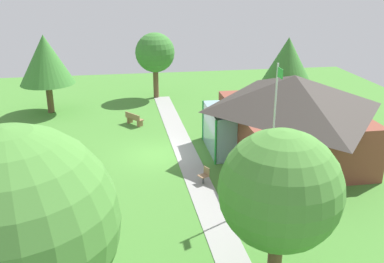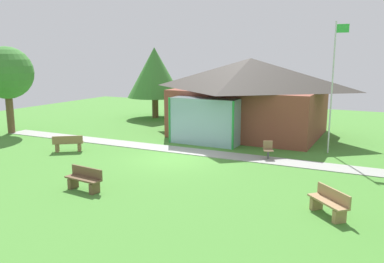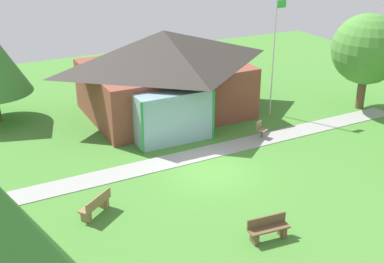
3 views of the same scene
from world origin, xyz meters
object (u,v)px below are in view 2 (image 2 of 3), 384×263
Objects in this scene: bench_lawn_far_right at (329,203)px; patio_chair_lawn_spare at (268,150)px; tree_behind_pavilion_left at (155,73)px; tree_west_hedge at (7,73)px; bench_mid_left at (68,144)px; pavilion at (248,95)px; bench_front_center at (84,180)px; flagpole at (333,83)px.

bench_lawn_far_right is 6.80m from patio_chair_lawn_spare.
tree_behind_pavilion_left is 10.70m from tree_west_hedge.
bench_mid_left is at bearing -6.87° from patio_chair_lawn_spare.
pavilion is 6.16× the size of bench_front_center.
patio_chair_lawn_spare is at bearing -61.86° from pavilion.
bench_lawn_far_right is (8.31, 1.59, 0.00)m from bench_front_center.
pavilion is 6.83× the size of bench_lawn_far_right.
flagpole is 4.43× the size of bench_mid_left.
tree_behind_pavilion_left reaches higher than patio_chair_lawn_spare.
tree_west_hedge is (-4.77, -9.57, 0.22)m from tree_behind_pavilion_left.
tree_behind_pavilion_left reaches higher than pavilion.
bench_mid_left is (-6.70, -8.54, -2.05)m from pavilion.
tree_west_hedge is at bearing -116.51° from tree_behind_pavilion_left.
tree_behind_pavilion_left reaches higher than bench_mid_left.
pavilion reaches higher than patio_chair_lawn_spare.
flagpole is at bearing -22.90° from tree_behind_pavilion_left.
pavilion is at bearing -19.60° from tree_behind_pavilion_left.
flagpole is 13.64m from bench_mid_left.
patio_chair_lawn_spare is at bearing -117.69° from bench_front_center.
flagpole reaches higher than bench_mid_left.
patio_chair_lawn_spare is at bearing -18.76° from bench_mid_left.
bench_mid_left is at bearing -128.14° from pavilion.
pavilion is 15.03m from tree_west_hedge.
flagpole is at bearing 10.99° from tree_west_hedge.
bench_front_center is at bearing -125.60° from flagpole.
flagpole is 12.63m from bench_front_center.
pavilion is at bearing -93.30° from bench_front_center.
bench_front_center is 0.28× the size of tree_west_hedge.
pavilion is 13.05m from bench_front_center.
bench_lawn_far_right is at bearing -164.19° from bench_front_center.
bench_front_center is at bearing -77.98° from bench_mid_left.
flagpole is 1.18× the size of tree_behind_pavilion_left.
bench_lawn_far_right is at bearing -48.28° from bench_mid_left.
patio_chair_lawn_spare is at bearing -13.96° from bench_lawn_far_right.
bench_front_center is (-7.12, -9.95, -3.13)m from flagpole.
bench_mid_left is 1.70× the size of patio_chair_lawn_spare.
bench_mid_left is at bearing -80.10° from tree_behind_pavilion_left.
patio_chair_lawn_spare is at bearing 3.77° from tree_west_hedge.
bench_lawn_far_right is at bearing -13.25° from tree_west_hedge.
tree_behind_pavilion_left is (-14.01, 5.92, 0.02)m from flagpole.
flagpole reaches higher than bench_front_center.
flagpole is at bearing -158.15° from patio_chair_lawn_spare.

